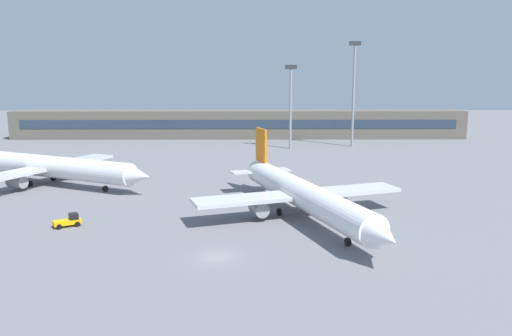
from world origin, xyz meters
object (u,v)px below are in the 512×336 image
object	(u,v)px
airplane_near	(303,195)
baggage_tug_yellow	(69,221)
floodlight_tower_east	(291,100)
airplane_mid	(50,167)
floodlight_tower_west	(354,87)

from	to	relation	value
airplane_near	baggage_tug_yellow	bearing A→B (deg)	-173.31
baggage_tug_yellow	floodlight_tower_east	world-z (taller)	floodlight_tower_east
floodlight_tower_east	airplane_mid	bearing A→B (deg)	-136.05
airplane_mid	baggage_tug_yellow	size ratio (longest dim) A/B	11.16
baggage_tug_yellow	floodlight_tower_east	size ratio (longest dim) A/B	0.17
airplane_near	floodlight_tower_east	xyz separation A→B (m)	(3.45, 70.23, 10.11)
airplane_near	airplane_mid	world-z (taller)	airplane_mid
baggage_tug_yellow	floodlight_tower_west	world-z (taller)	floodlight_tower_west
airplane_mid	floodlight_tower_west	size ratio (longest dim) A/B	1.45
baggage_tug_yellow	floodlight_tower_west	distance (m)	96.86
airplane_near	baggage_tug_yellow	xyz separation A→B (m)	(-32.72, -3.84, -2.67)
floodlight_tower_east	airplane_near	bearing A→B (deg)	-92.82
airplane_near	floodlight_tower_west	distance (m)	78.88
airplane_mid	floodlight_tower_east	xyz separation A→B (m)	(48.98, 47.21, 10.08)
airplane_mid	floodlight_tower_east	bearing A→B (deg)	43.95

